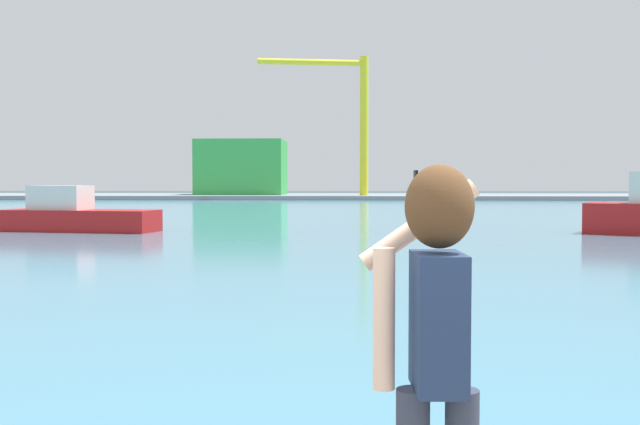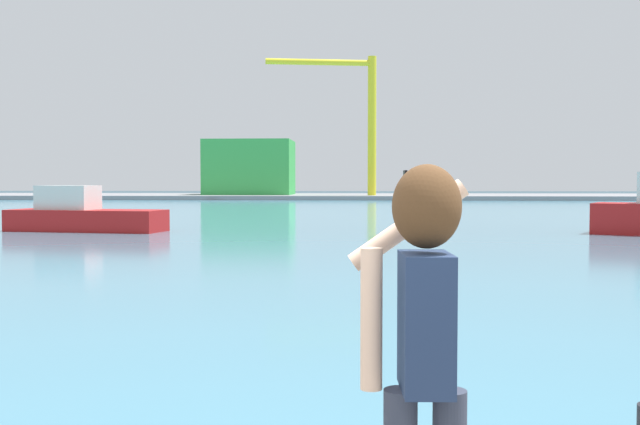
{
  "view_description": "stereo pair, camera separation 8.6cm",
  "coord_description": "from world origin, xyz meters",
  "px_view_note": "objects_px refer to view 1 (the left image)",
  "views": [
    {
      "loc": [
        -0.19,
        -2.84,
        2.22
      ],
      "look_at": [
        -0.53,
        4.68,
        1.9
      ],
      "focal_mm": 42.08,
      "sensor_mm": 36.0,
      "label": 1
    },
    {
      "loc": [
        -0.1,
        -2.83,
        2.22
      ],
      "look_at": [
        -0.53,
        4.68,
        1.9
      ],
      "focal_mm": 42.08,
      "sensor_mm": 36.0,
      "label": 2
    }
  ],
  "objects_px": {
    "person_photographer": "(435,330)",
    "boat_moored": "(75,215)",
    "warehouse_left": "(242,167)",
    "port_crane": "(350,109)"
  },
  "relations": [
    {
      "from": "person_photographer",
      "to": "port_crane",
      "type": "distance_m",
      "value": 86.28
    },
    {
      "from": "person_photographer",
      "to": "warehouse_left",
      "type": "relative_size",
      "value": 0.16
    },
    {
      "from": "boat_moored",
      "to": "warehouse_left",
      "type": "bearing_deg",
      "value": 101.25
    },
    {
      "from": "boat_moored",
      "to": "warehouse_left",
      "type": "xyz_separation_m",
      "value": [
        -2.07,
        62.55,
        3.21
      ]
    },
    {
      "from": "person_photographer",
      "to": "boat_moored",
      "type": "relative_size",
      "value": 0.24
    },
    {
      "from": "boat_moored",
      "to": "warehouse_left",
      "type": "distance_m",
      "value": 62.66
    },
    {
      "from": "warehouse_left",
      "to": "port_crane",
      "type": "bearing_deg",
      "value": -22.93
    },
    {
      "from": "boat_moored",
      "to": "port_crane",
      "type": "bearing_deg",
      "value": 87.75
    },
    {
      "from": "person_photographer",
      "to": "boat_moored",
      "type": "xyz_separation_m",
      "value": [
        -12.52,
        29.05,
        -0.89
      ]
    },
    {
      "from": "boat_moored",
      "to": "warehouse_left",
      "type": "height_order",
      "value": "warehouse_left"
    }
  ]
}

